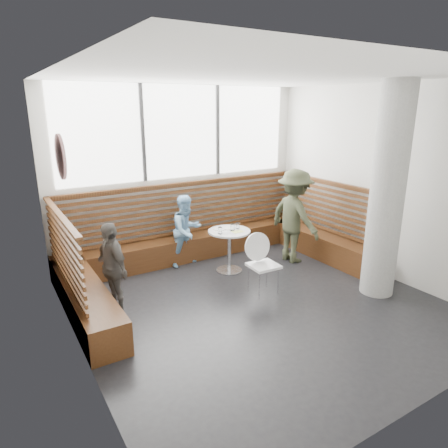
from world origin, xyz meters
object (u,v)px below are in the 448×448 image
concrete_column (387,193)px  child_left (112,267)px  child_back (187,231)px  adult_man (295,216)px  cafe_table (229,242)px  cafe_chair (261,259)px

concrete_column → child_left: size_ratio=2.43×
child_back → concrete_column: bearing=-65.0°
adult_man → child_back: size_ratio=1.33×
concrete_column → cafe_table: 2.68m
cafe_chair → child_left: bearing=166.5°
concrete_column → child_left: concrete_column is taller
child_back → child_left: 1.94m
cafe_table → child_back: bearing=126.3°
concrete_column → child_back: 3.43m
cafe_chair → adult_man: adult_man is taller
cafe_table → child_back: 0.84m
child_left → adult_man: bearing=82.0°
cafe_table → child_left: (-2.16, -0.33, 0.12)m
child_back → child_left: child_left is taller
concrete_column → cafe_chair: size_ratio=3.40×
concrete_column → cafe_table: (-1.55, 1.91, -1.06)m
cafe_chair → adult_man: (1.31, 0.75, 0.32)m
adult_man → child_left: bearing=89.6°
cafe_chair → concrete_column: bearing=-29.6°
cafe_table → cafe_chair: (-0.01, -0.94, 0.01)m
cafe_chair → child_left: child_left is taller
cafe_chair → cafe_table: bearing=91.7°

